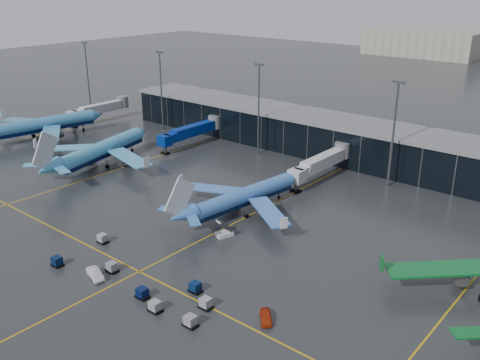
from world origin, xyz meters
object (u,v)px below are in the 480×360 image
Objects in this scene: airliner_klm_west at (41,116)px; service_van_white at (95,274)px; airliner_arkefly at (101,140)px; service_van_red at (266,317)px; mobile_airstair at (224,232)px; airliner_klm_near at (244,187)px; baggage_carts at (142,283)px.

airliner_klm_west is 9.55× the size of service_van_white.
airliner_arkefly is 10.43× the size of service_van_red.
airliner_klm_west is at bearing -169.99° from mobile_airstair.
mobile_airstair is at bearing -62.44° from airliner_klm_near.
baggage_carts is (55.33, -33.54, -5.95)m from airliner_arkefly.
mobile_airstair reaches higher than service_van_white.
airliner_arkefly is 1.16× the size of airliner_klm_near.
airliner_arkefly is at bearing 148.77° from baggage_carts.
service_van_red is at bearing -34.26° from airliner_arkefly.
service_van_white is (47.08, -36.70, -5.93)m from airliner_arkefly.
mobile_airstair is (53.40, -11.10, -5.94)m from airliner_arkefly.
mobile_airstair is 26.37m from service_van_white.
airliner_klm_near is 8.98× the size of service_van_red.
baggage_carts is 8.83m from service_van_white.
baggage_carts is 22.53m from mobile_airstair.
airliner_klm_west is 10.79× the size of service_van_red.
mobile_airstair is (-1.93, 22.45, 0.01)m from baggage_carts.
airliner_klm_west is 1.35× the size of baggage_carts.
service_van_red is (27.35, -28.16, -5.06)m from airliner_klm_near.
baggage_carts is at bearing -45.44° from airliner_arkefly.
airliner_arkefly is at bearing 68.38° from service_van_white.
airliner_klm_near reaches higher than mobile_airstair.
airliner_klm_west is 1.20× the size of airliner_klm_near.
service_van_red is at bearing -39.09° from airliner_klm_near.
service_van_red is (111.50, -31.30, -6.23)m from airliner_klm_west.
service_van_white is at bearing -159.04° from baggage_carts.
mobile_airstair is at bearing -25.95° from airliner_arkefly.
service_van_red is (23.02, -16.78, -0.06)m from mobile_airstair.
airliner_arkefly is 81.57m from service_van_red.
airliner_klm_near is 7.94× the size of service_van_white.
baggage_carts is at bearing 152.95° from service_van_red.
service_van_white is (-8.25, -3.16, 0.02)m from baggage_carts.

